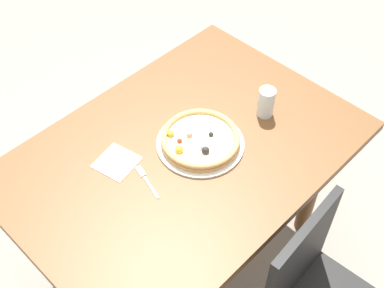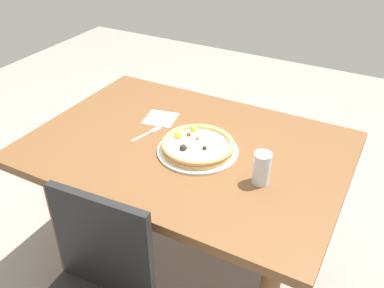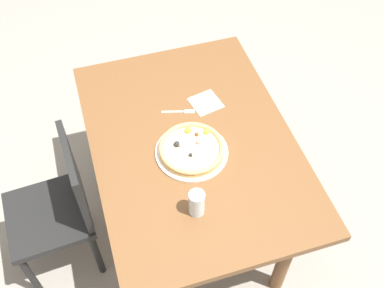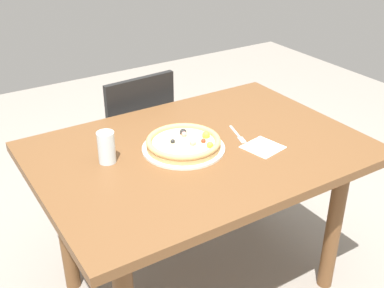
% 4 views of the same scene
% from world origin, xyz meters
% --- Properties ---
extents(ground_plane, '(6.00, 6.00, 0.00)m').
position_xyz_m(ground_plane, '(0.00, 0.00, 0.00)').
color(ground_plane, gray).
extents(dining_table, '(1.33, 0.94, 0.75)m').
position_xyz_m(dining_table, '(0.00, 0.00, 0.65)').
color(dining_table, brown).
rests_on(dining_table, ground).
extents(plate, '(0.34, 0.34, 0.01)m').
position_xyz_m(plate, '(0.07, -0.02, 0.76)').
color(plate, silver).
rests_on(plate, dining_table).
extents(pizza, '(0.30, 0.30, 0.05)m').
position_xyz_m(pizza, '(0.07, -0.02, 0.78)').
color(pizza, tan).
rests_on(pizza, plate).
extents(fork, '(0.06, 0.16, 0.00)m').
position_xyz_m(fork, '(-0.19, 0.00, 0.75)').
color(fork, silver).
rests_on(fork, dining_table).
extents(drinking_glass, '(0.07, 0.07, 0.13)m').
position_xyz_m(drinking_glass, '(0.37, -0.09, 0.81)').
color(drinking_glass, silver).
rests_on(drinking_glass, dining_table).
extents(napkin, '(0.17, 0.17, 0.00)m').
position_xyz_m(napkin, '(-0.22, 0.14, 0.75)').
color(napkin, white).
rests_on(napkin, dining_table).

